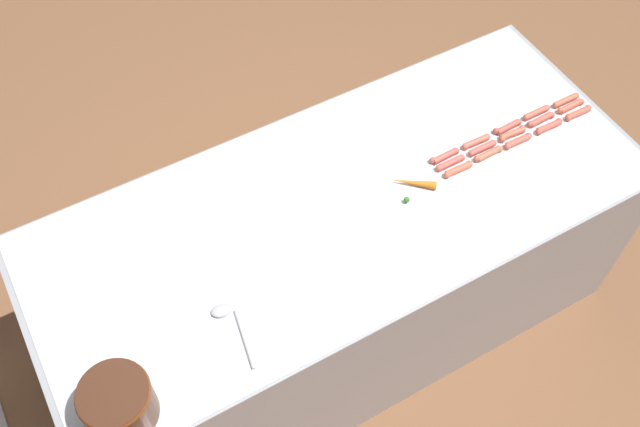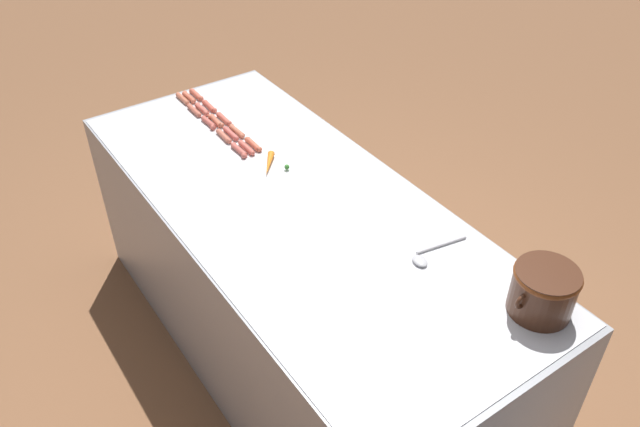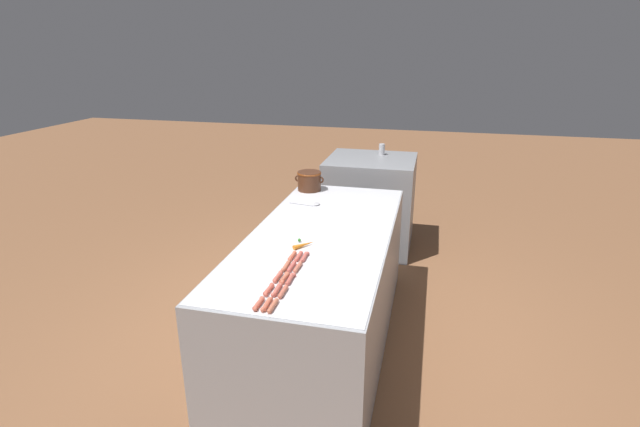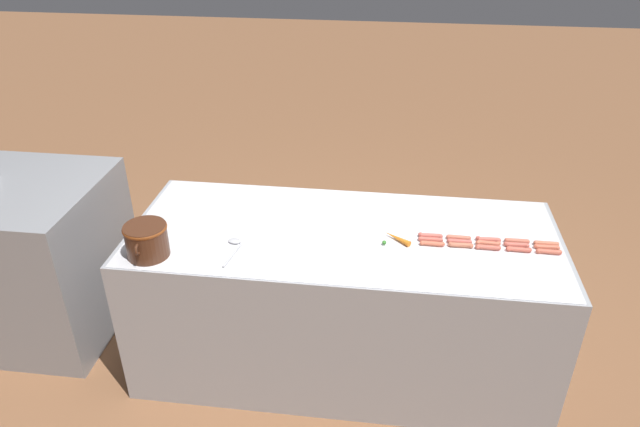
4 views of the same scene
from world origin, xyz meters
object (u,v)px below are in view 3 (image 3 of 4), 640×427
(hot_dog_6, at_px, (277,290))
(hot_dog_7, at_px, (284,278))
(hot_dog_5, at_px, (267,304))
(serving_spoon, at_px, (311,204))
(hot_dog_8, at_px, (292,267))
(hot_dog_1, at_px, (269,290))
(hot_dog_9, at_px, (299,256))
(hot_dog_11, at_px, (283,292))
(hot_dog_2, at_px, (278,277))
(hot_dog_14, at_px, (305,257))
(carrot, at_px, (304,244))
(soda_can, at_px, (382,149))
(hot_dog_3, at_px, (286,266))
(back_cabinet, at_px, (370,203))
(hot_dog_13, at_px, (298,267))
(hot_dog_12, at_px, (291,279))
(hot_dog_10, at_px, (274,306))
(hot_dog_0, at_px, (259,304))
(hot_dog_4, at_px, (292,256))
(bean_pot, at_px, (309,180))

(hot_dog_6, height_order, hot_dog_7, same)
(hot_dog_5, height_order, hot_dog_7, same)
(serving_spoon, bearing_deg, hot_dog_8, -81.04)
(hot_dog_1, distance_m, hot_dog_9, 0.45)
(hot_dog_8, relative_size, hot_dog_11, 1.00)
(hot_dog_2, height_order, serving_spoon, hot_dog_2)
(hot_dog_7, xyz_separation_m, hot_dog_14, (0.04, 0.30, 0.00))
(hot_dog_5, xyz_separation_m, hot_dog_8, (-0.00, 0.45, 0.00))
(hot_dog_14, bearing_deg, hot_dog_8, -105.50)
(carrot, distance_m, soda_can, 2.46)
(hot_dog_3, distance_m, carrot, 0.34)
(hot_dog_8, xyz_separation_m, hot_dog_9, (0.00, 0.15, 0.00))
(hot_dog_7, distance_m, hot_dog_9, 0.30)
(serving_spoon, distance_m, carrot, 0.86)
(back_cabinet, bearing_deg, hot_dog_14, -92.08)
(hot_dog_3, bearing_deg, hot_dog_2, -91.87)
(back_cabinet, xyz_separation_m, hot_dog_13, (-0.09, -2.57, 0.42))
(hot_dog_5, relative_size, hot_dog_7, 1.00)
(hot_dog_9, relative_size, hot_dog_12, 1.00)
(hot_dog_8, height_order, serving_spoon, hot_dog_8)
(hot_dog_10, xyz_separation_m, carrot, (-0.06, 0.79, 0.00))
(hot_dog_10, distance_m, soda_can, 3.24)
(hot_dog_0, relative_size, hot_dog_5, 1.00)
(hot_dog_2, bearing_deg, serving_spoon, 96.32)
(hot_dog_8, height_order, hot_dog_12, same)
(soda_can, bearing_deg, hot_dog_6, -93.92)
(back_cabinet, xyz_separation_m, carrot, (-0.15, -2.24, 0.42))
(back_cabinet, distance_m, soda_can, 0.62)
(hot_dog_10, xyz_separation_m, hot_dog_11, (0.00, 0.15, 0.00))
(hot_dog_11, bearing_deg, hot_dog_13, 90.62)
(hot_dog_1, bearing_deg, hot_dog_11, -2.72)
(hot_dog_0, xyz_separation_m, hot_dog_14, (0.08, 0.60, 0.00))
(hot_dog_14, height_order, serving_spoon, hot_dog_14)
(back_cabinet, distance_m, serving_spoon, 1.48)
(serving_spoon, bearing_deg, hot_dog_4, -81.97)
(hot_dog_6, bearing_deg, serving_spoon, 97.40)
(back_cabinet, bearing_deg, hot_dog_10, -91.65)
(hot_dog_3, distance_m, soda_can, 2.80)
(hot_dog_10, height_order, carrot, carrot)
(hot_dog_3, bearing_deg, hot_dog_6, -82.14)
(bean_pot, bearing_deg, carrot, -76.67)
(hot_dog_4, bearing_deg, hot_dog_6, -84.08)
(hot_dog_5, relative_size, hot_dog_6, 1.00)
(hot_dog_9, relative_size, carrot, 0.86)
(hot_dog_14, xyz_separation_m, bean_pot, (-0.36, 1.44, 0.09))
(soda_can, bearing_deg, hot_dog_14, -93.80)
(hot_dog_12, bearing_deg, hot_dog_0, -105.57)
(back_cabinet, relative_size, hot_dog_9, 7.72)
(hot_dog_3, bearing_deg, hot_dog_10, -80.25)
(back_cabinet, bearing_deg, bean_pot, -114.48)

